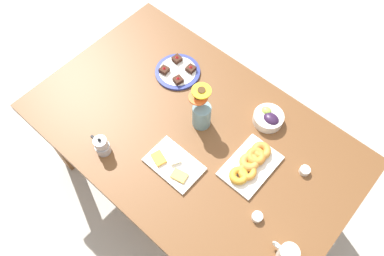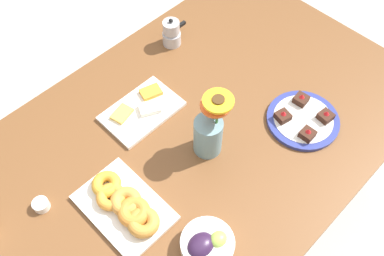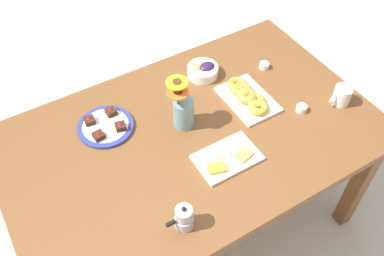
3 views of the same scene
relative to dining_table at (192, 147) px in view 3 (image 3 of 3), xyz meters
name	(u,v)px [view 3 (image 3 of 3)]	position (x,y,z in m)	size (l,w,h in m)	color
ground_plane	(192,220)	(0.00, 0.00, -0.65)	(6.00, 6.00, 0.00)	#B7B2A8
dining_table	(192,147)	(0.00, 0.00, 0.00)	(1.60, 1.00, 0.74)	brown
coffee_mug	(342,95)	(-0.68, 0.18, 0.13)	(0.11, 0.08, 0.09)	white
grape_bowl	(203,70)	(-0.24, -0.30, 0.12)	(0.15, 0.15, 0.07)	white
cheese_platter	(227,158)	(-0.05, 0.19, 0.10)	(0.26, 0.17, 0.03)	white
croissant_platter	(247,96)	(-0.32, -0.05, 0.11)	(0.19, 0.28, 0.05)	white
jam_cup_honey	(264,65)	(-0.53, -0.19, 0.10)	(0.05, 0.05, 0.03)	white
jam_cup_berry	(302,108)	(-0.49, 0.13, 0.10)	(0.05, 0.05, 0.03)	white
dessert_plate	(106,126)	(0.30, -0.22, 0.10)	(0.24, 0.24, 0.05)	navy
flower_vase	(182,111)	(0.01, -0.07, 0.17)	(0.11, 0.10, 0.25)	#6B939E
moka_pot	(184,218)	(0.25, 0.35, 0.13)	(0.11, 0.07, 0.12)	#B7B7BC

